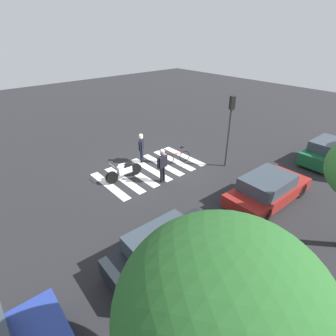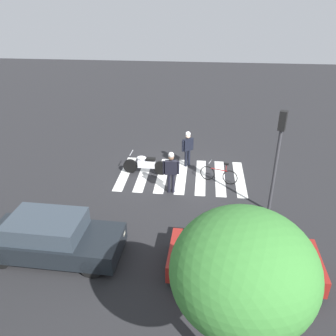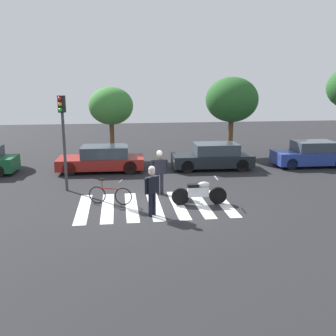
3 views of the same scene
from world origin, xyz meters
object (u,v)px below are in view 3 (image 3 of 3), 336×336
(officer_on_foot, at_px, (152,187))
(leaning_bicycle, at_px, (110,195))
(traffic_light_pole, at_px, (63,128))
(car_maroon_wagon, at_px, (102,159))
(officer_by_motorcycle, at_px, (160,168))
(car_black_suv, at_px, (213,157))
(police_motorcycle, at_px, (199,193))
(car_blue_hatchback, at_px, (311,154))

(officer_on_foot, bearing_deg, leaning_bicycle, 135.09)
(officer_on_foot, relative_size, traffic_light_pole, 0.44)
(leaning_bicycle, bearing_deg, officer_on_foot, -44.91)
(car_maroon_wagon, xyz_separation_m, traffic_light_pole, (-1.42, -3.52, 2.11))
(leaning_bicycle, bearing_deg, officer_by_motorcycle, 28.23)
(leaning_bicycle, distance_m, officer_on_foot, 2.22)
(car_black_suv, height_order, traffic_light_pole, traffic_light_pole)
(car_black_suv, bearing_deg, leaning_bicycle, -135.23)
(police_motorcycle, height_order, traffic_light_pole, traffic_light_pole)
(car_black_suv, relative_size, car_blue_hatchback, 1.07)
(traffic_light_pole, bearing_deg, car_maroon_wagon, 67.97)
(car_maroon_wagon, relative_size, car_black_suv, 1.04)
(officer_by_motorcycle, xyz_separation_m, car_black_suv, (3.42, 4.33, -0.44))
(car_blue_hatchback, bearing_deg, police_motorcycle, -142.84)
(police_motorcycle, relative_size, officer_on_foot, 1.19)
(car_black_suv, distance_m, car_blue_hatchback, 5.62)
(leaning_bicycle, bearing_deg, car_maroon_wagon, 95.01)
(leaning_bicycle, relative_size, car_black_suv, 0.38)
(officer_on_foot, bearing_deg, traffic_light_pole, 133.23)
(car_maroon_wagon, xyz_separation_m, car_blue_hatchback, (11.59, -0.32, 0.02))
(police_motorcycle, distance_m, officer_on_foot, 2.24)
(officer_by_motorcycle, distance_m, traffic_light_pole, 4.43)
(car_maroon_wagon, relative_size, traffic_light_pole, 1.11)
(officer_by_motorcycle, relative_size, car_maroon_wagon, 0.41)
(car_black_suv, height_order, car_blue_hatchback, car_blue_hatchback)
(car_black_suv, bearing_deg, officer_by_motorcycle, -128.29)
(traffic_light_pole, bearing_deg, police_motorcycle, -26.20)
(car_maroon_wagon, height_order, traffic_light_pole, traffic_light_pole)
(officer_on_foot, height_order, traffic_light_pole, traffic_light_pole)
(officer_on_foot, height_order, officer_by_motorcycle, officer_by_motorcycle)
(police_motorcycle, height_order, leaning_bicycle, police_motorcycle)
(car_black_suv, xyz_separation_m, car_blue_hatchback, (5.62, -0.10, 0.00))
(officer_by_motorcycle, height_order, car_black_suv, officer_by_motorcycle)
(officer_on_foot, xyz_separation_m, car_blue_hatchback, (9.60, 6.83, -0.38))
(car_maroon_wagon, bearing_deg, officer_on_foot, -74.40)
(car_black_suv, bearing_deg, traffic_light_pole, -156.01)
(leaning_bicycle, xyz_separation_m, traffic_light_pole, (-1.92, 2.14, 2.38))
(traffic_light_pole, bearing_deg, officer_on_foot, -46.77)
(leaning_bicycle, height_order, officer_by_motorcycle, officer_by_motorcycle)
(car_blue_hatchback, bearing_deg, car_maroon_wagon, 178.42)
(police_motorcycle, height_order, officer_by_motorcycle, officer_by_motorcycle)
(leaning_bicycle, xyz_separation_m, officer_on_foot, (1.50, -1.50, 0.67))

